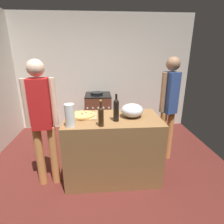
{
  "coord_description": "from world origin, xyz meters",
  "views": [
    {
      "loc": [
        0.01,
        -1.65,
        1.79
      ],
      "look_at": [
        0.19,
        0.75,
        0.98
      ],
      "focal_mm": 28.75,
      "sensor_mm": 36.0,
      "label": 1
    }
  ],
  "objects_px": {
    "wine_bottle_green": "(101,116)",
    "mixing_bowl": "(132,110)",
    "pizza": "(82,115)",
    "person_in_stripes": "(42,117)",
    "stove": "(98,113)",
    "wine_bottle_amber": "(116,109)",
    "person_in_red": "(169,104)",
    "paper_towel_roll": "(70,116)"
  },
  "relations": [
    {
      "from": "wine_bottle_green",
      "to": "mixing_bowl",
      "type": "bearing_deg",
      "value": 34.51
    },
    {
      "from": "pizza",
      "to": "mixing_bowl",
      "type": "bearing_deg",
      "value": -3.94
    },
    {
      "from": "person_in_stripes",
      "to": "stove",
      "type": "bearing_deg",
      "value": 66.95
    },
    {
      "from": "pizza",
      "to": "wine_bottle_green",
      "type": "distance_m",
      "value": 0.44
    },
    {
      "from": "wine_bottle_amber",
      "to": "person_in_stripes",
      "type": "bearing_deg",
      "value": 178.31
    },
    {
      "from": "wine_bottle_amber",
      "to": "wine_bottle_green",
      "type": "height_order",
      "value": "wine_bottle_amber"
    },
    {
      "from": "person_in_stripes",
      "to": "wine_bottle_amber",
      "type": "bearing_deg",
      "value": -1.69
    },
    {
      "from": "stove",
      "to": "person_in_red",
      "type": "height_order",
      "value": "person_in_red"
    },
    {
      "from": "mixing_bowl",
      "to": "wine_bottle_green",
      "type": "height_order",
      "value": "wine_bottle_green"
    },
    {
      "from": "wine_bottle_amber",
      "to": "paper_towel_roll",
      "type": "bearing_deg",
      "value": -165.32
    },
    {
      "from": "wine_bottle_amber",
      "to": "person_in_red",
      "type": "bearing_deg",
      "value": 29.02
    },
    {
      "from": "pizza",
      "to": "wine_bottle_amber",
      "type": "relative_size",
      "value": 0.94
    },
    {
      "from": "person_in_red",
      "to": "pizza",
      "type": "bearing_deg",
      "value": -167.14
    },
    {
      "from": "wine_bottle_amber",
      "to": "stove",
      "type": "bearing_deg",
      "value": 97.95
    },
    {
      "from": "pizza",
      "to": "wine_bottle_amber",
      "type": "xyz_separation_m",
      "value": [
        0.45,
        -0.19,
        0.13
      ]
    },
    {
      "from": "pizza",
      "to": "paper_towel_roll",
      "type": "distance_m",
      "value": 0.37
    },
    {
      "from": "wine_bottle_green",
      "to": "person_in_stripes",
      "type": "height_order",
      "value": "person_in_stripes"
    },
    {
      "from": "wine_bottle_amber",
      "to": "person_in_stripes",
      "type": "relative_size",
      "value": 0.21
    },
    {
      "from": "paper_towel_roll",
      "to": "stove",
      "type": "height_order",
      "value": "paper_towel_roll"
    },
    {
      "from": "wine_bottle_green",
      "to": "paper_towel_roll",
      "type": "bearing_deg",
      "value": 178.87
    },
    {
      "from": "pizza",
      "to": "person_in_red",
      "type": "relative_size",
      "value": 0.2
    },
    {
      "from": "paper_towel_roll",
      "to": "wine_bottle_amber",
      "type": "distance_m",
      "value": 0.59
    },
    {
      "from": "paper_towel_roll",
      "to": "person_in_stripes",
      "type": "distance_m",
      "value": 0.43
    },
    {
      "from": "mixing_bowl",
      "to": "paper_towel_roll",
      "type": "distance_m",
      "value": 0.86
    },
    {
      "from": "pizza",
      "to": "mixing_bowl",
      "type": "height_order",
      "value": "mixing_bowl"
    },
    {
      "from": "pizza",
      "to": "person_in_stripes",
      "type": "xyz_separation_m",
      "value": [
        -0.5,
        -0.16,
        0.04
      ]
    },
    {
      "from": "mixing_bowl",
      "to": "paper_towel_roll",
      "type": "height_order",
      "value": "paper_towel_roll"
    },
    {
      "from": "mixing_bowl",
      "to": "person_in_stripes",
      "type": "bearing_deg",
      "value": -174.48
    },
    {
      "from": "wine_bottle_amber",
      "to": "wine_bottle_green",
      "type": "distance_m",
      "value": 0.25
    },
    {
      "from": "paper_towel_roll",
      "to": "wine_bottle_amber",
      "type": "height_order",
      "value": "wine_bottle_amber"
    },
    {
      "from": "paper_towel_roll",
      "to": "person_in_stripes",
      "type": "height_order",
      "value": "person_in_stripes"
    },
    {
      "from": "pizza",
      "to": "mixing_bowl",
      "type": "relative_size",
      "value": 1.1
    },
    {
      "from": "wine_bottle_green",
      "to": "stove",
      "type": "height_order",
      "value": "wine_bottle_green"
    },
    {
      "from": "mixing_bowl",
      "to": "paper_towel_roll",
      "type": "bearing_deg",
      "value": -160.06
    },
    {
      "from": "wine_bottle_green",
      "to": "person_in_red",
      "type": "distance_m",
      "value": 1.28
    },
    {
      "from": "person_in_red",
      "to": "mixing_bowl",
      "type": "bearing_deg",
      "value": -151.77
    },
    {
      "from": "person_in_stripes",
      "to": "wine_bottle_green",
      "type": "bearing_deg",
      "value": -13.75
    },
    {
      "from": "mixing_bowl",
      "to": "stove",
      "type": "distance_m",
      "value": 1.73
    },
    {
      "from": "pizza",
      "to": "mixing_bowl",
      "type": "xyz_separation_m",
      "value": [
        0.69,
        -0.05,
        0.06
      ]
    },
    {
      "from": "pizza",
      "to": "person_in_stripes",
      "type": "relative_size",
      "value": 0.2
    },
    {
      "from": "wine_bottle_green",
      "to": "person_in_stripes",
      "type": "relative_size",
      "value": 0.19
    },
    {
      "from": "person_in_red",
      "to": "stove",
      "type": "bearing_deg",
      "value": 133.31
    }
  ]
}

